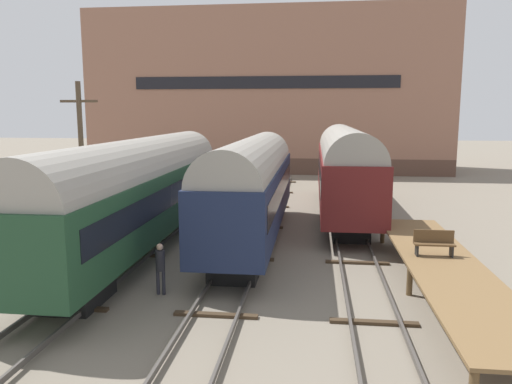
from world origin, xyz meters
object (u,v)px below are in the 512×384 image
object	(u,v)px
train_car_green	(138,189)
train_car_navy	(252,183)
person_worker	(160,264)
utility_pole	(82,160)
train_car_maroon	(345,166)
bench	(434,242)

from	to	relation	value
train_car_green	train_car_navy	world-z (taller)	train_car_green
train_car_green	person_worker	size ratio (longest dim) A/B	10.52
train_car_navy	person_worker	distance (m)	7.86
utility_pole	person_worker	bearing A→B (deg)	-48.71
train_car_maroon	utility_pole	distance (m)	15.00
train_car_green	bench	distance (m)	12.40
bench	person_worker	world-z (taller)	bench
bench	train_car_green	bearing A→B (deg)	165.44
train_car_green	train_car_navy	size ratio (longest dim) A/B	1.20
train_car_green	train_car_maroon	distance (m)	13.32
train_car_maroon	person_worker	world-z (taller)	train_car_maroon
train_car_maroon	utility_pole	size ratio (longest dim) A/B	2.29
train_car_navy	person_worker	xyz separation A→B (m)	(-2.24, -7.32, -1.78)
train_car_navy	bench	world-z (taller)	train_car_navy
train_car_maroon	utility_pole	world-z (taller)	utility_pole
train_car_maroon	bench	size ratio (longest dim) A/B	12.48
train_car_maroon	person_worker	bearing A→B (deg)	-115.94
train_car_green	person_worker	world-z (taller)	train_car_green
train_car_navy	bench	bearing A→B (deg)	-36.87
utility_pole	train_car_maroon	bearing A→B (deg)	30.97
train_car_green	utility_pole	distance (m)	3.87
train_car_navy	train_car_maroon	bearing A→B (deg)	55.98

